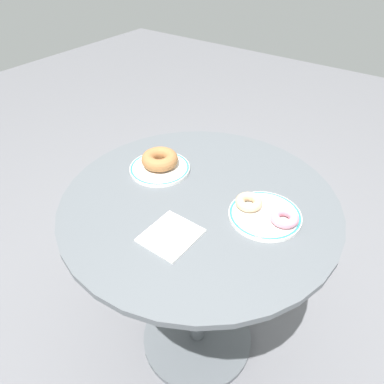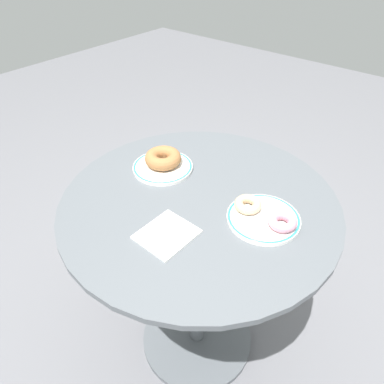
{
  "view_description": "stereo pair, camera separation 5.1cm",
  "coord_description": "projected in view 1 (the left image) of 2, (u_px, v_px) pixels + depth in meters",
  "views": [
    {
      "loc": [
        0.43,
        -0.63,
        1.36
      ],
      "look_at": [
        -0.02,
        -0.0,
        0.75
      ],
      "focal_mm": 33.16,
      "sensor_mm": 36.0,
      "label": 1
    },
    {
      "loc": [
        0.47,
        -0.6,
        1.36
      ],
      "look_at": [
        -0.02,
        -0.0,
        0.75
      ],
      "focal_mm": 33.16,
      "sensor_mm": 36.0,
      "label": 2
    }
  ],
  "objects": [
    {
      "name": "donut_cinnamon",
      "position": [
        160.0,
        159.0,
        1.09
      ],
      "size": [
        0.13,
        0.13,
        0.04
      ],
      "primitive_type": "torus",
      "rotation": [
        0.0,
        0.0,
        6.1
      ],
      "color": "#A36B3D",
      "rests_on": "plate_left"
    },
    {
      "name": "paper_napkin",
      "position": [
        171.0,
        235.0,
        0.87
      ],
      "size": [
        0.12,
        0.14,
        0.01
      ],
      "primitive_type": "cube",
      "rotation": [
        0.0,
        0.0,
        -0.02
      ],
      "color": "white",
      "rests_on": "cafe_table"
    },
    {
      "name": "cafe_table",
      "position": [
        199.0,
        257.0,
        1.14
      ],
      "size": [
        0.78,
        0.78,
        0.74
      ],
      "color": "#565B60",
      "rests_on": "ground"
    },
    {
      "name": "plate_left",
      "position": [
        160.0,
        168.0,
        1.09
      ],
      "size": [
        0.19,
        0.19,
        0.01
      ],
      "color": "white",
      "rests_on": "cafe_table"
    },
    {
      "name": "donut_pink_frosted",
      "position": [
        284.0,
        217.0,
        0.89
      ],
      "size": [
        0.08,
        0.08,
        0.02
      ],
      "primitive_type": "torus",
      "rotation": [
        0.0,
        0.0,
        6.22
      ],
      "color": "pink",
      "rests_on": "plate_right"
    },
    {
      "name": "plate_right",
      "position": [
        265.0,
        215.0,
        0.93
      ],
      "size": [
        0.19,
        0.19,
        0.01
      ],
      "color": "white",
      "rests_on": "cafe_table"
    },
    {
      "name": "donut_glazed",
      "position": [
        249.0,
        202.0,
        0.94
      ],
      "size": [
        0.1,
        0.1,
        0.02
      ],
      "primitive_type": "torus",
      "rotation": [
        0.0,
        0.0,
        3.67
      ],
      "color": "#E0B789",
      "rests_on": "plate_right"
    },
    {
      "name": "ground_plane",
      "position": [
        197.0,
        339.0,
        1.45
      ],
      "size": [
        7.0,
        7.0,
        0.02
      ],
      "primitive_type": "cube",
      "color": "slate"
    }
  ]
}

